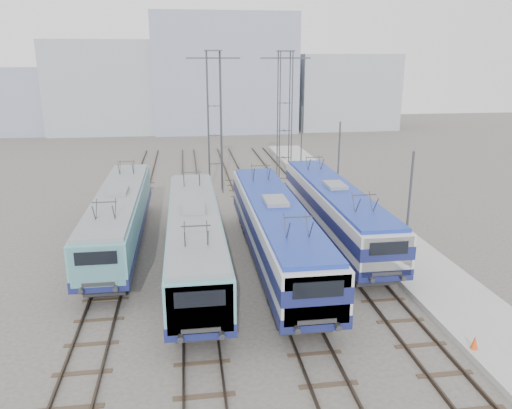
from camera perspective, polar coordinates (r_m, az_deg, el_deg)
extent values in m
plane|color=#514C47|center=(24.02, -1.07, -11.97)|extent=(160.00, 160.00, 0.00)
cube|color=#9E9E99|center=(33.60, 14.74, -3.74)|extent=(4.00, 70.00, 0.30)
cube|color=navy|center=(32.18, -15.21, -2.45)|extent=(2.74, 17.27, 0.58)
cube|color=#57949F|center=(31.83, -15.36, -0.49)|extent=(2.69, 17.27, 1.73)
cube|color=#57949F|center=(24.15, -17.62, -6.56)|extent=(2.47, 0.67, 1.96)
cube|color=gray|center=(31.58, -15.49, 1.18)|extent=(2.47, 16.58, 0.19)
cube|color=#262628|center=(27.11, -16.48, -7.79)|extent=(2.01, 3.45, 0.65)
cube|color=#262628|center=(37.84, -14.14, -0.69)|extent=(2.01, 3.45, 0.65)
cube|color=navy|center=(27.61, -6.96, -5.09)|extent=(2.79, 17.62, 0.59)
cube|color=#57949F|center=(27.20, -7.05, -2.78)|extent=(2.74, 17.62, 1.76)
cube|color=#57949F|center=(19.48, -6.43, -11.43)|extent=(2.52, 0.69, 2.00)
cube|color=gray|center=(26.90, -7.12, -0.81)|extent=(2.52, 16.92, 0.20)
cube|color=#262628|center=(22.59, -6.52, -12.26)|extent=(2.06, 3.52, 0.66)
cube|color=#262628|center=(33.38, -7.17, -2.59)|extent=(2.06, 3.52, 0.66)
cube|color=navy|center=(28.26, 2.20, -4.35)|extent=(2.91, 18.36, 0.61)
cube|color=silver|center=(27.85, 2.23, -1.99)|extent=(2.86, 18.36, 1.84)
cube|color=navy|center=(27.87, 2.22, -2.09)|extent=(2.90, 18.38, 0.71)
cube|color=silver|center=(19.96, 6.81, -10.43)|extent=(2.63, 0.71, 2.08)
cube|color=#193097|center=(27.55, 2.25, 0.02)|extent=(2.63, 17.62, 0.20)
cube|color=#262628|center=(23.11, 4.93, -11.45)|extent=(2.14, 3.67, 0.69)
cube|color=#262628|center=(34.21, 0.36, -1.95)|extent=(2.14, 3.67, 0.69)
cube|color=navy|center=(32.62, 8.87, -1.77)|extent=(2.77, 17.50, 0.58)
cube|color=silver|center=(32.28, 8.96, 0.20)|extent=(2.72, 17.50, 1.75)
cube|color=navy|center=(32.29, 8.95, 0.12)|extent=(2.76, 17.52, 0.68)
cube|color=silver|center=(24.86, 14.55, -5.56)|extent=(2.51, 0.68, 1.98)
cube|color=#193097|center=(32.03, 9.03, 1.87)|extent=(2.51, 16.80, 0.19)
cube|color=#262628|center=(27.71, 12.28, -6.92)|extent=(2.04, 3.50, 0.66)
cube|color=#262628|center=(38.20, 6.32, -0.11)|extent=(2.04, 3.50, 0.66)
cylinder|color=#3F4247|center=(42.82, -5.44, 9.07)|extent=(0.10, 0.10, 12.00)
cylinder|color=#3F4247|center=(42.88, -3.96, 9.12)|extent=(0.10, 0.10, 12.00)
cylinder|color=#3F4247|center=(43.91, -5.52, 9.25)|extent=(0.10, 0.10, 12.00)
cylinder|color=#3F4247|center=(43.97, -4.07, 9.30)|extent=(0.10, 0.10, 12.00)
cube|color=#3F4247|center=(43.05, -4.92, 16.34)|extent=(4.50, 0.12, 0.12)
cylinder|color=#3F4247|center=(45.55, 2.73, 9.57)|extent=(0.10, 0.10, 12.00)
cylinder|color=#3F4247|center=(45.77, 4.11, 9.58)|extent=(0.10, 0.10, 12.00)
cylinder|color=#3F4247|center=(46.63, 2.48, 9.73)|extent=(0.10, 0.10, 12.00)
cylinder|color=#3F4247|center=(46.84, 3.82, 9.74)|extent=(0.10, 0.10, 12.00)
cube|color=#3F4247|center=(45.87, 3.40, 16.37)|extent=(4.50, 0.12, 0.12)
cylinder|color=#3F4247|center=(26.74, 16.95, -1.55)|extent=(0.12, 0.12, 7.00)
cylinder|color=#3F4247|center=(37.55, 9.37, 4.02)|extent=(0.12, 0.12, 7.00)
cylinder|color=#3F4247|center=(48.92, 5.21, 7.04)|extent=(0.12, 0.12, 7.00)
cone|color=#DA4A12|center=(22.27, 23.70, -14.22)|extent=(0.29, 0.29, 0.58)
cube|color=#959DA7|center=(83.88, -16.37, 12.76)|extent=(18.00, 12.00, 14.00)
cube|color=#8890A8|center=(83.27, -3.72, 14.72)|extent=(22.00, 14.00, 18.00)
cube|color=#959DA7|center=(87.29, 9.85, 12.63)|extent=(16.00, 12.00, 12.00)
cube|color=#8890A8|center=(87.63, -26.83, 10.50)|extent=(14.00, 10.00, 10.00)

